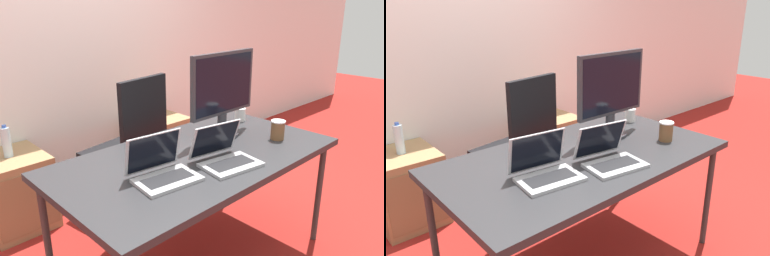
% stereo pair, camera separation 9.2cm
% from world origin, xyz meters
% --- Properties ---
extents(wall_back, '(10.00, 0.05, 2.60)m').
position_xyz_m(wall_back, '(0.00, 1.53, 1.30)').
color(wall_back, silver).
rests_on(wall_back, ground_plane).
extents(desk, '(1.67, 0.91, 0.76)m').
position_xyz_m(desk, '(0.00, 0.00, 0.71)').
color(desk, '#28282B').
rests_on(desk, ground_plane).
extents(office_chair, '(0.56, 0.59, 1.11)m').
position_xyz_m(office_chair, '(0.06, 0.82, 0.42)').
color(office_chair, '#232326').
rests_on(office_chair, ground_plane).
extents(cabinet_left, '(0.45, 0.50, 0.56)m').
position_xyz_m(cabinet_left, '(-0.65, 1.24, 0.28)').
color(cabinet_left, '#99754C').
rests_on(cabinet_left, ground_plane).
extents(cabinet_right, '(0.45, 0.50, 0.56)m').
position_xyz_m(cabinet_right, '(0.71, 1.24, 0.28)').
color(cabinet_right, '#99754C').
rests_on(cabinet_right, ground_plane).
extents(water_bottle, '(0.06, 0.06, 0.23)m').
position_xyz_m(water_bottle, '(-0.65, 1.25, 0.67)').
color(water_bottle, silver).
rests_on(water_bottle, cabinet_left).
extents(laptop_left, '(0.34, 0.29, 0.22)m').
position_xyz_m(laptop_left, '(-0.35, -0.10, 0.81)').
color(laptop_left, '#ADADB2').
rests_on(laptop_left, desk).
extents(laptop_right, '(0.34, 0.32, 0.22)m').
position_xyz_m(laptop_right, '(0.02, -0.20, 0.81)').
color(laptop_right, '#ADADB2').
rests_on(laptop_right, desk).
extents(monitor, '(0.55, 0.22, 0.55)m').
position_xyz_m(monitor, '(0.35, 0.12, 1.05)').
color(monitor, '#2D2D33').
rests_on(monitor, desk).
extents(mouse, '(0.04, 0.07, 0.03)m').
position_xyz_m(mouse, '(0.01, 0.02, 0.78)').
color(mouse, silver).
rests_on(mouse, desk).
extents(coffee_cup_white, '(0.08, 0.08, 0.10)m').
position_xyz_m(coffee_cup_white, '(0.68, 0.23, 0.81)').
color(coffee_cup_white, white).
rests_on(coffee_cup_white, desk).
extents(coffee_cup_brown, '(0.09, 0.09, 0.12)m').
position_xyz_m(coffee_cup_brown, '(0.55, -0.18, 0.82)').
color(coffee_cup_brown, brown).
rests_on(coffee_cup_brown, desk).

